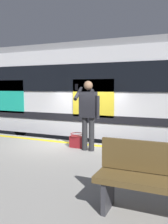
% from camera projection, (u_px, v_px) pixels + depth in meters
% --- Properties ---
extents(ground_plane, '(24.89, 24.89, 0.00)m').
position_uv_depth(ground_plane, '(78.00, 176.00, 7.14)').
color(ground_plane, '#3D3D3F').
extents(platform, '(15.85, 4.76, 1.05)m').
position_uv_depth(platform, '(29.00, 190.00, 4.91)').
color(platform, gray).
rests_on(platform, ground).
extents(safety_line, '(15.53, 0.16, 0.01)m').
position_uv_depth(safety_line, '(73.00, 143.00, 6.75)').
color(safety_line, yellow).
rests_on(safety_line, platform).
extents(track_rail_near, '(20.60, 0.08, 0.16)m').
position_uv_depth(track_rail_near, '(96.00, 159.00, 8.57)').
color(track_rail_near, slate).
rests_on(track_rail_near, ground).
extents(track_rail_far, '(20.60, 0.08, 0.16)m').
position_uv_depth(track_rail_far, '(108.00, 149.00, 9.88)').
color(track_rail_far, slate).
rests_on(track_rail_far, ground).
extents(train_carriage, '(9.73, 2.78, 3.96)m').
position_uv_depth(train_carriage, '(66.00, 90.00, 9.59)').
color(train_carriage, silver).
rests_on(train_carriage, ground).
extents(passenger, '(0.57, 0.55, 1.73)m').
position_uv_depth(passenger, '(88.00, 110.00, 5.91)').
color(passenger, '#262628').
rests_on(passenger, platform).
extents(handbag, '(0.38, 0.34, 0.38)m').
position_uv_depth(handbag, '(77.00, 141.00, 6.26)').
color(handbag, maroon).
rests_on(handbag, platform).
extents(bench, '(1.43, 0.44, 0.90)m').
position_uv_depth(bench, '(155.00, 178.00, 2.90)').
color(bench, brown).
rests_on(bench, platform).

